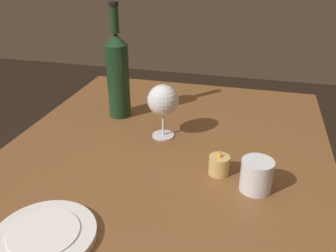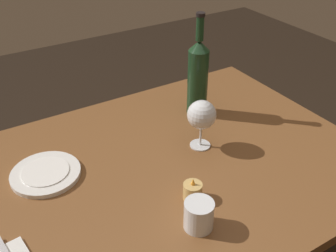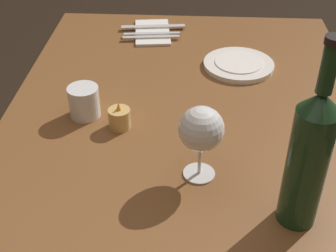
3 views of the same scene
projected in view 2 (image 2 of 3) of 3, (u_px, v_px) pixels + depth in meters
The scene contains 6 objects.
dining_table at pixel (157, 191), 1.23m from camera, with size 1.30×0.90×0.74m.
wine_glass_left at pixel (202, 116), 1.22m from camera, with size 0.09×0.09×0.16m.
wine_bottle at pixel (198, 76), 1.38m from camera, with size 0.07×0.07×0.37m.
water_tumbler at pixel (199, 216), 0.98m from camera, with size 0.07×0.07×0.08m.
votive_candle at pixel (193, 192), 1.07m from camera, with size 0.05×0.05×0.07m.
dinner_plate at pixel (46, 173), 1.15m from camera, with size 0.20×0.20×0.02m.
Camera 2 is at (0.45, 0.81, 1.49)m, focal length 42.69 mm.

